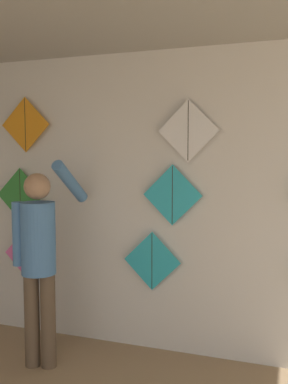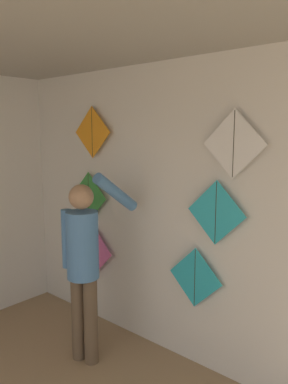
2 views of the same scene
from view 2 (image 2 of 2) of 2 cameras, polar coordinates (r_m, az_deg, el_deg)
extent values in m
cube|color=silver|center=(3.31, 11.22, -4.34)|extent=(5.94, 0.06, 2.80)
cylinder|color=brown|center=(3.81, -9.97, -18.28)|extent=(0.13, 0.13, 0.83)
cylinder|color=brown|center=(3.73, -8.11, -18.88)|extent=(0.13, 0.13, 0.83)
cylinder|color=#4C7FB7|center=(3.49, -9.35, -7.97)|extent=(0.29, 0.29, 0.62)
sphere|color=tan|center=(3.39, -9.55, -0.73)|extent=(0.22, 0.22, 0.22)
cylinder|color=#4C7FB7|center=(3.59, -11.61, -6.97)|extent=(0.10, 0.10, 0.55)
cylinder|color=#4C7FB7|center=(3.43, -4.31, -0.10)|extent=(0.10, 0.51, 0.40)
cube|color=pink|center=(4.33, -7.56, -8.84)|extent=(0.55, 0.01, 0.55)
cylinder|color=black|center=(4.33, -7.58, -8.85)|extent=(0.01, 0.01, 0.53)
cube|color=#28B2C6|center=(3.48, 7.77, -12.79)|extent=(0.55, 0.01, 0.55)
cylinder|color=black|center=(3.47, 7.76, -12.80)|extent=(0.01, 0.01, 0.53)
cube|color=#338C38|center=(4.23, -8.40, -0.70)|extent=(0.55, 0.01, 0.55)
cylinder|color=black|center=(4.23, -8.42, -0.71)|extent=(0.01, 0.01, 0.53)
cube|color=#28B2C6|center=(3.20, 10.91, -3.12)|extent=(0.55, 0.01, 0.55)
cylinder|color=black|center=(3.20, 10.89, -3.13)|extent=(0.01, 0.01, 0.53)
cube|color=orange|center=(4.11, -7.89, 9.00)|extent=(0.55, 0.01, 0.55)
cylinder|color=black|center=(4.11, -7.91, 9.00)|extent=(0.01, 0.01, 0.53)
cube|color=white|center=(3.06, 13.53, 7.12)|extent=(0.55, 0.01, 0.55)
cylinder|color=black|center=(3.06, 13.51, 7.12)|extent=(0.01, 0.01, 0.53)
camera|label=1|loc=(1.18, -108.19, -17.98)|focal=40.00mm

